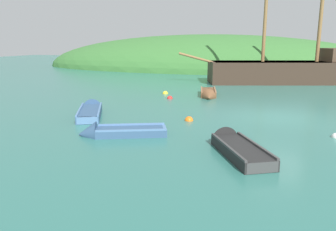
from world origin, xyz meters
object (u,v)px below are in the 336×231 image
Objects in this scene: rowboat_outer_right at (91,112)px; buoy_red at (170,99)px; sailing_ship at (293,75)px; rowboat_center at (208,94)px; rowboat_near_dock at (117,133)px; rowboat_outer_left at (234,148)px; buoy_orange at (189,121)px; buoy_white at (336,137)px; buoy_yellow at (165,94)px.

buoy_red is at bearing -49.43° from rowboat_outer_right.
sailing_ship is 4.88× the size of rowboat_center.
rowboat_near_dock is 4.44m from rowboat_outer_left.
sailing_ship is 16.97m from buoy_orange.
rowboat_near_dock is (2.81, -3.10, -0.03)m from rowboat_outer_right.
rowboat_center is at bearing -13.40° from rowboat_outer_left.
rowboat_near_dock reaches higher than buoy_white.
buoy_yellow reaches higher than buoy_white.
rowboat_center reaches higher than rowboat_near_dock.
rowboat_outer_left is (7.22, -3.68, -0.00)m from rowboat_outer_right.
buoy_orange is (2.44, -5.38, 0.00)m from buoy_red.
buoy_yellow is at bearing 137.73° from buoy_white.
rowboat_center is 8.98× the size of buoy_yellow.
rowboat_center reaches higher than buoy_orange.
rowboat_center is at bearing 127.29° from buoy_white.
sailing_ship is 42.55× the size of buoy_orange.
rowboat_outer_right is at bearing 174.25° from buoy_white.
buoy_orange is 7.89m from buoy_yellow.
buoy_yellow is at bearing -0.04° from rowboat_outer_left.
rowboat_center reaches higher than buoy_yellow.
rowboat_center is 10.20m from rowboat_near_dock.
buoy_white is (7.86, 2.03, -0.08)m from rowboat_near_dock.
rowboat_outer_left is 10.24m from buoy_red.
buoy_orange is (0.31, -6.94, -0.12)m from rowboat_center.
rowboat_outer_right reaches higher than buoy_orange.
buoy_red is (2.43, 5.38, -0.11)m from rowboat_outer_right.
buoy_orange is (2.07, 3.10, -0.08)m from rowboat_near_dock.
buoy_white is at bearing -42.27° from buoy_yellow.
rowboat_outer_right is at bearing -114.32° from buoy_red.
rowboat_outer_right reaches higher than buoy_yellow.
buoy_orange is at bearing -115.13° from rowboat_outer_right.
buoy_red is at bearing 0.42° from rowboat_outer_left.
rowboat_near_dock reaches higher than buoy_yellow.
rowboat_center is 10.94m from rowboat_outer_left.
buoy_white is at bearing 75.22° from sailing_ship.
buoy_yellow is (-0.84, 1.79, 0.00)m from buoy_red.
buoy_red is at bearing 114.42° from buoy_orange.
rowboat_center reaches higher than buoy_white.
rowboat_outer_right is 1.16× the size of rowboat_near_dock.
sailing_ship is at bearing 137.25° from rowboat_center.
buoy_yellow is (-9.07, 8.25, 0.00)m from buoy_white.
rowboat_outer_right is 11.38× the size of buoy_white.
buoy_orange is (-5.35, -16.09, -0.68)m from sailing_ship.
sailing_ship is at bearing 71.61° from buoy_orange.
rowboat_center is 10.08m from buoy_white.
rowboat_outer_left is 10.16× the size of buoy_red.
rowboat_outer_right is 7.35m from buoy_yellow.
buoy_yellow is at bearing 114.57° from buoy_orange.
buoy_yellow is at bearing -105.46° from rowboat_center.
rowboat_outer_right is 10.20× the size of buoy_orange.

